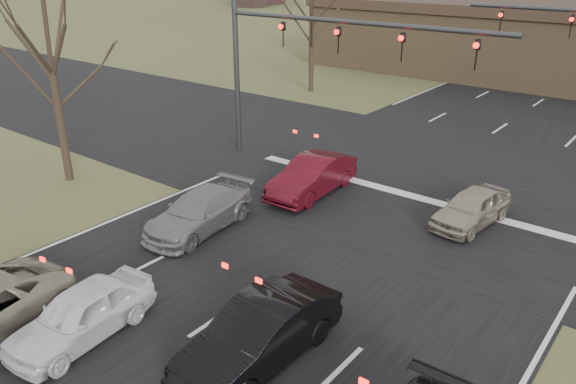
# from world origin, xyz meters

# --- Properties ---
(ground) EXTENTS (360.00, 360.00, 0.00)m
(ground) POSITION_xyz_m (0.00, 0.00, 0.00)
(ground) COLOR #4E542C
(ground) RESTS_ON ground
(road_cross) EXTENTS (200.00, 14.00, 0.02)m
(road_cross) POSITION_xyz_m (0.00, 15.00, 0.01)
(road_cross) COLOR black
(road_cross) RESTS_ON ground
(mast_arm_near) EXTENTS (12.12, 0.24, 8.00)m
(mast_arm_near) POSITION_xyz_m (-5.23, 13.00, 5.07)
(mast_arm_near) COLOR #383A3D
(mast_arm_near) RESTS_ON ground
(tree_left_near) EXTENTS (5.10, 5.10, 8.50)m
(tree_left_near) POSITION_xyz_m (-11.50, 6.00, 6.57)
(tree_left_near) COLOR black
(tree_left_near) RESTS_ON ground
(car_white_sedan) EXTENTS (1.88, 3.91, 1.29)m
(car_white_sedan) POSITION_xyz_m (-2.04, 0.42, 0.64)
(car_white_sedan) COLOR white
(car_white_sedan) RESTS_ON ground
(car_black_hatch) EXTENTS (1.59, 4.42, 1.45)m
(car_black_hatch) POSITION_xyz_m (1.89, 2.35, 0.73)
(car_black_hatch) COLOR black
(car_black_hatch) RESTS_ON ground
(car_grey_ahead) EXTENTS (2.20, 4.53, 1.27)m
(car_grey_ahead) POSITION_xyz_m (-4.01, 6.15, 0.63)
(car_grey_ahead) COLOR gray
(car_grey_ahead) RESTS_ON ground
(car_red_ahead) EXTENTS (1.72, 4.42, 1.44)m
(car_red_ahead) POSITION_xyz_m (-2.80, 10.90, 0.72)
(car_red_ahead) COLOR #4C0A15
(car_red_ahead) RESTS_ON ground
(car_silver_ahead) EXTENTS (1.90, 3.78, 1.23)m
(car_silver_ahead) POSITION_xyz_m (3.00, 12.08, 0.62)
(car_silver_ahead) COLOR #A79E87
(car_silver_ahead) RESTS_ON ground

